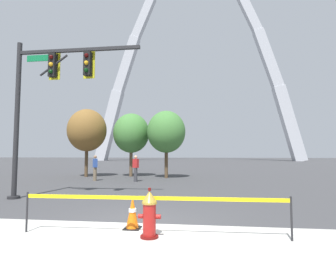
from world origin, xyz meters
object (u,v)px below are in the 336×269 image
Objects in this scene: monument_arch at (195,67)px; pedestrian_walking_left at (136,168)px; traffic_cone_by_hydrant at (133,213)px; pedestrian_standing_center at (95,168)px; traffic_signal_gantry at (46,91)px; fire_hydrant at (150,214)px.

pedestrian_walking_left is (-2.44, -52.00, -23.24)m from monument_arch.
monument_arch is at bearing 90.03° from traffic_cone_by_hydrant.
pedestrian_standing_center is at bearing 176.65° from pedestrian_walking_left.
monument_arch reaches higher than pedestrian_standing_center.
traffic_signal_gantry reaches higher than pedestrian_standing_center.
monument_arch is 57.04m from pedestrian_standing_center.
traffic_cone_by_hydrant is 0.46× the size of pedestrian_standing_center.
pedestrian_standing_center is (-2.65, 0.15, 0.00)m from pedestrian_walking_left.
traffic_signal_gantry is 62.18m from monument_arch.
pedestrian_standing_center is at bearing 117.25° from fire_hydrant.
traffic_signal_gantry is (-4.33, 3.46, 3.71)m from traffic_cone_by_hydrant.
monument_arch reaches higher than pedestrian_walking_left.
fire_hydrant is 12.29m from pedestrian_standing_center.
traffic_signal_gantry is (-4.84, 4.04, 3.60)m from fire_hydrant.
traffic_cone_by_hydrant is 0.12× the size of traffic_signal_gantry.
pedestrian_standing_center is at bearing 116.37° from traffic_cone_by_hydrant.
traffic_signal_gantry is 7.69m from pedestrian_walking_left.
monument_arch is at bearing 84.40° from pedestrian_standing_center.
fire_hydrant is 11.17m from pedestrian_walking_left.
monument_arch is (4.30, 58.72, 19.99)m from traffic_signal_gantry.
pedestrian_walking_left is (-2.47, 10.18, 0.46)m from traffic_cone_by_hydrant.
monument_arch reaches higher than fire_hydrant.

